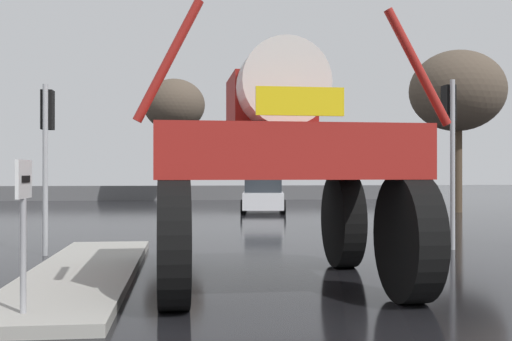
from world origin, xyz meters
name	(u,v)px	position (x,y,z in m)	size (l,w,h in m)	color
ground_plane	(234,222)	(0.00, 18.00, 0.00)	(120.00, 120.00, 0.00)	black
median_island	(84,272)	(-3.39, 6.86, 0.07)	(1.68, 7.99, 0.15)	#9E9B93
lane_arrow_sign	(24,207)	(-3.54, 3.51, 1.35)	(0.07, 0.60, 1.74)	#99999E
oversize_sprayer	(274,162)	(-0.34, 5.80, 1.91)	(4.17, 5.02, 3.94)	black
sedan_ahead	(263,196)	(1.70, 23.43, 0.71)	(2.27, 4.28, 1.52)	silver
traffic_signal_near_left	(47,131)	(-4.63, 9.85, 2.62)	(0.24, 0.54, 3.59)	#A8AAAF
traffic_signal_near_right	(450,126)	(4.29, 9.85, 2.80)	(0.24, 0.54, 3.84)	#A8AAAF
bare_tree_right	(457,92)	(10.08, 22.29, 5.25)	(4.13, 4.13, 7.04)	#473828
bare_tree_far_center	(174,106)	(-2.30, 31.92, 5.49)	(3.46, 3.46, 7.02)	#473828
roadside_barrier	(212,193)	(0.00, 35.59, 0.45)	(25.74, 0.24, 0.90)	#59595B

